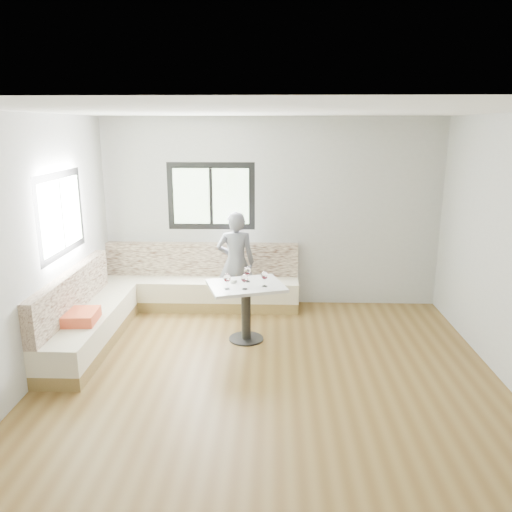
# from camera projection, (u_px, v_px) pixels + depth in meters

# --- Properties ---
(room) EXTENTS (5.01, 5.01, 2.81)m
(room) POSITION_uv_depth(u_px,v_px,m) (263.00, 252.00, 5.09)
(room) COLOR brown
(room) RESTS_ON ground
(banquette) EXTENTS (2.90, 2.80, 0.95)m
(banquette) POSITION_uv_depth(u_px,v_px,m) (156.00, 300.00, 6.90)
(banquette) COLOR olive
(banquette) RESTS_ON ground
(table) EXTENTS (1.08, 0.94, 0.74)m
(table) POSITION_uv_depth(u_px,v_px,m) (246.00, 298.00, 6.28)
(table) COLOR black
(table) RESTS_ON ground
(person) EXTENTS (0.56, 0.38, 1.50)m
(person) POSITION_uv_depth(u_px,v_px,m) (236.00, 263.00, 7.19)
(person) COLOR #5B5C64
(person) RESTS_ON ground
(olive_ramekin) EXTENTS (0.09, 0.09, 0.03)m
(olive_ramekin) POSITION_uv_depth(u_px,v_px,m) (234.00, 281.00, 6.31)
(olive_ramekin) COLOR white
(olive_ramekin) RESTS_ON table
(wine_glass_a) EXTENTS (0.09, 0.09, 0.20)m
(wine_glass_a) POSITION_uv_depth(u_px,v_px,m) (227.00, 278.00, 6.01)
(wine_glass_a) COLOR white
(wine_glass_a) RESTS_ON table
(wine_glass_b) EXTENTS (0.09, 0.09, 0.20)m
(wine_glass_b) POSITION_uv_depth(u_px,v_px,m) (245.00, 278.00, 6.01)
(wine_glass_b) COLOR white
(wine_glass_b) RESTS_ON table
(wine_glass_c) EXTENTS (0.09, 0.09, 0.20)m
(wine_glass_c) POSITION_uv_depth(u_px,v_px,m) (265.00, 276.00, 6.12)
(wine_glass_c) COLOR white
(wine_glass_c) RESTS_ON table
(wine_glass_d) EXTENTS (0.09, 0.09, 0.20)m
(wine_glass_d) POSITION_uv_depth(u_px,v_px,m) (247.00, 271.00, 6.30)
(wine_glass_d) COLOR white
(wine_glass_d) RESTS_ON table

